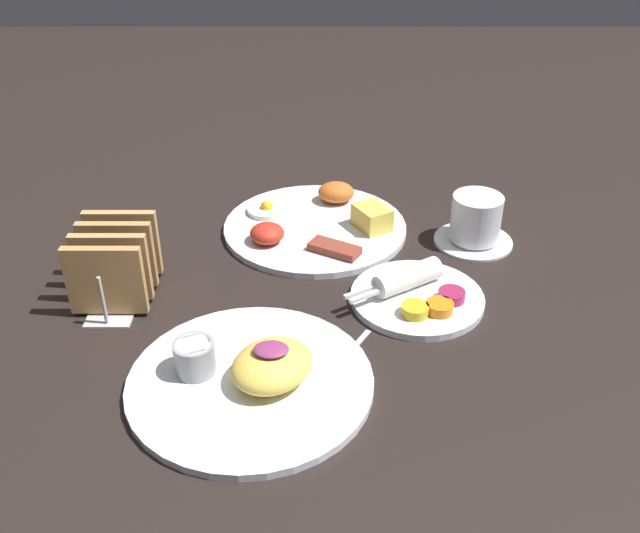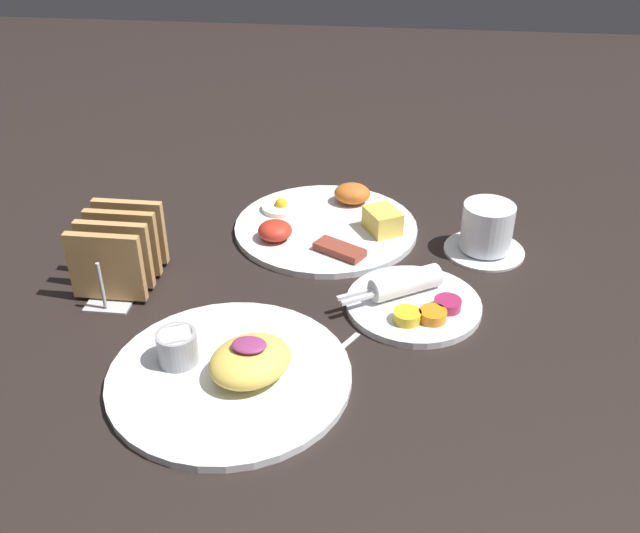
{
  "view_description": "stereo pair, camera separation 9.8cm",
  "coord_description": "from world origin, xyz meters",
  "px_view_note": "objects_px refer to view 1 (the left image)",
  "views": [
    {
      "loc": [
        0.07,
        -0.8,
        0.55
      ],
      "look_at": [
        0.07,
        0.03,
        0.03
      ],
      "focal_mm": 40.0,
      "sensor_mm": 36.0,
      "label": 1
    },
    {
      "loc": [
        0.17,
        -0.8,
        0.55
      ],
      "look_at": [
        0.07,
        0.03,
        0.03
      ],
      "focal_mm": 40.0,
      "sensor_mm": 36.0,
      "label": 2
    }
  ],
  "objects_px": {
    "plate_condiments": "(416,294)",
    "plate_foreground": "(251,375)",
    "coffee_cup": "(475,222)",
    "plate_breakfast": "(316,224)",
    "toast_rack": "(114,264)"
  },
  "relations": [
    {
      "from": "plate_condiments",
      "to": "plate_foreground",
      "type": "distance_m",
      "value": 0.27
    },
    {
      "from": "plate_condiments",
      "to": "toast_rack",
      "type": "height_order",
      "value": "toast_rack"
    },
    {
      "from": "toast_rack",
      "to": "coffee_cup",
      "type": "bearing_deg",
      "value": 15.58
    },
    {
      "from": "plate_condiments",
      "to": "coffee_cup",
      "type": "height_order",
      "value": "coffee_cup"
    },
    {
      "from": "plate_foreground",
      "to": "coffee_cup",
      "type": "height_order",
      "value": "coffee_cup"
    },
    {
      "from": "plate_foreground",
      "to": "coffee_cup",
      "type": "relative_size",
      "value": 2.37
    },
    {
      "from": "plate_breakfast",
      "to": "plate_foreground",
      "type": "height_order",
      "value": "plate_foreground"
    },
    {
      "from": "plate_breakfast",
      "to": "toast_rack",
      "type": "relative_size",
      "value": 1.95
    },
    {
      "from": "plate_breakfast",
      "to": "coffee_cup",
      "type": "height_order",
      "value": "coffee_cup"
    },
    {
      "from": "toast_rack",
      "to": "plate_foreground",
      "type": "bearing_deg",
      "value": -43.37
    },
    {
      "from": "plate_condiments",
      "to": "plate_foreground",
      "type": "bearing_deg",
      "value": -141.0
    },
    {
      "from": "plate_condiments",
      "to": "coffee_cup",
      "type": "bearing_deg",
      "value": 56.32
    },
    {
      "from": "plate_condiments",
      "to": "toast_rack",
      "type": "xyz_separation_m",
      "value": [
        -0.4,
        0.02,
        0.04
      ]
    },
    {
      "from": "plate_condiments",
      "to": "plate_foreground",
      "type": "height_order",
      "value": "plate_foreground"
    },
    {
      "from": "plate_foreground",
      "to": "plate_condiments",
      "type": "bearing_deg",
      "value": 39.0
    }
  ]
}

